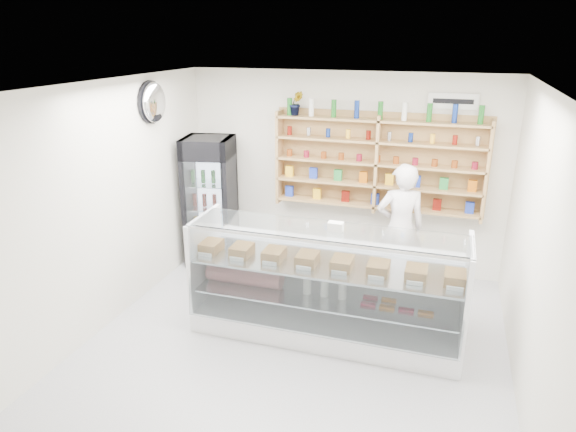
% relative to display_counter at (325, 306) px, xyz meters
% --- Properties ---
extents(room, '(5.00, 5.00, 5.00)m').
position_rel_display_counter_xyz_m(room, '(-0.26, -0.50, 1.04)').
color(room, '#B2B2B7').
rests_on(room, ground).
extents(display_counter, '(2.99, 0.89, 1.30)m').
position_rel_display_counter_xyz_m(display_counter, '(0.00, 0.00, 0.00)').
color(display_counter, white).
rests_on(display_counter, floor).
extents(shop_worker, '(0.73, 0.59, 1.73)m').
position_rel_display_counter_xyz_m(shop_worker, '(0.65, 1.39, 0.51)').
color(shop_worker, white).
rests_on(shop_worker, floor).
extents(drinks_cooler, '(0.78, 0.77, 1.89)m').
position_rel_display_counter_xyz_m(drinks_cooler, '(-2.11, 1.46, 0.59)').
color(drinks_cooler, black).
rests_on(drinks_cooler, floor).
extents(wall_shelving, '(2.84, 0.28, 1.33)m').
position_rel_display_counter_xyz_m(wall_shelving, '(0.24, 1.84, 1.24)').
color(wall_shelving, '#A77C4F').
rests_on(wall_shelving, back_wall).
extents(potted_plant, '(0.22, 0.20, 0.33)m').
position_rel_display_counter_xyz_m(potted_plant, '(-0.91, 1.84, 2.00)').
color(potted_plant, '#1E6626').
rests_on(potted_plant, wall_shelving).
extents(security_mirror, '(0.15, 0.50, 0.50)m').
position_rel_display_counter_xyz_m(security_mirror, '(-2.43, 0.70, 2.09)').
color(security_mirror, silver).
rests_on(security_mirror, left_wall).
extents(wall_sign, '(0.62, 0.03, 0.20)m').
position_rel_display_counter_xyz_m(wall_sign, '(1.14, 1.97, 2.09)').
color(wall_sign, white).
rests_on(wall_sign, back_wall).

